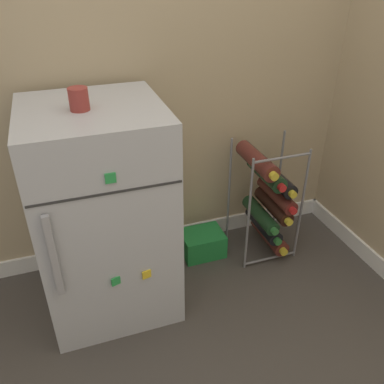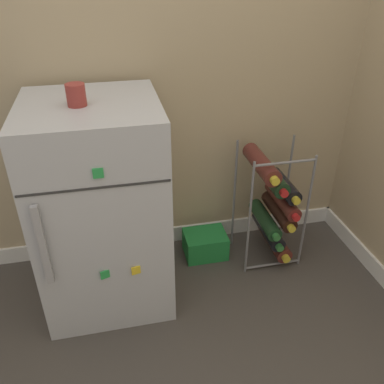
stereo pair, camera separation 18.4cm
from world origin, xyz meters
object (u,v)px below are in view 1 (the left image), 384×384
object	(u,v)px
fridge_top_cup	(79,99)
soda_box	(202,243)
mini_fridge	(104,213)
wine_rack	(268,199)

from	to	relation	value
fridge_top_cup	soda_box	bearing A→B (deg)	17.78
soda_box	fridge_top_cup	bearing A→B (deg)	-162.22
mini_fridge	wine_rack	size ratio (longest dim) A/B	1.48
wine_rack	soda_box	xyz separation A→B (m)	(-0.33, 0.07, -0.25)
mini_fridge	soda_box	bearing A→B (deg)	16.40
mini_fridge	fridge_top_cup	world-z (taller)	fridge_top_cup
soda_box	fridge_top_cup	xyz separation A→B (m)	(-0.53, -0.17, 0.89)
soda_box	wine_rack	bearing A→B (deg)	-11.54
mini_fridge	wine_rack	bearing A→B (deg)	5.53
mini_fridge	fridge_top_cup	bearing A→B (deg)	-145.01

